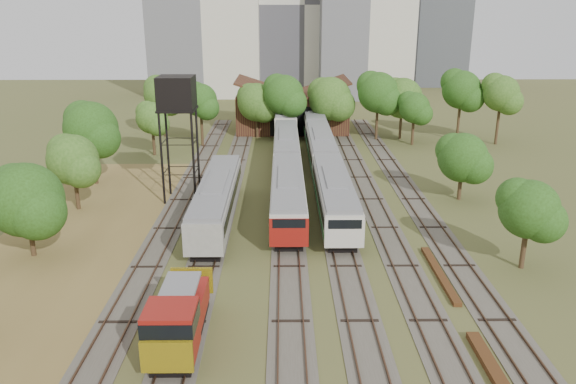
{
  "coord_description": "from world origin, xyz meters",
  "views": [
    {
      "loc": [
        -2.45,
        -25.34,
        17.29
      ],
      "look_at": [
        -1.99,
        19.79,
        2.5
      ],
      "focal_mm": 35.0,
      "sensor_mm": 36.0,
      "label": 1
    }
  ],
  "objects_px": {
    "shunter_locomotive": "(178,321)",
    "water_tower": "(177,97)",
    "railcar_green_set": "(321,148)",
    "railcar_red_set": "(287,168)"
  },
  "relations": [
    {
      "from": "railcar_red_set",
      "to": "railcar_green_set",
      "type": "height_order",
      "value": "railcar_green_set"
    },
    {
      "from": "railcar_green_set",
      "to": "water_tower",
      "type": "xyz_separation_m",
      "value": [
        -13.98,
        -12.5,
        7.85
      ]
    },
    {
      "from": "railcar_red_set",
      "to": "railcar_green_set",
      "type": "relative_size",
      "value": 0.66
    },
    {
      "from": "shunter_locomotive",
      "to": "water_tower",
      "type": "xyz_separation_m",
      "value": [
        -3.98,
        24.67,
        8.15
      ]
    },
    {
      "from": "railcar_green_set",
      "to": "shunter_locomotive",
      "type": "distance_m",
      "value": 38.5
    },
    {
      "from": "shunter_locomotive",
      "to": "water_tower",
      "type": "height_order",
      "value": "water_tower"
    },
    {
      "from": "railcar_red_set",
      "to": "shunter_locomotive",
      "type": "distance_m",
      "value": 29.31
    },
    {
      "from": "railcar_green_set",
      "to": "shunter_locomotive",
      "type": "bearing_deg",
      "value": -105.06
    },
    {
      "from": "shunter_locomotive",
      "to": "railcar_green_set",
      "type": "bearing_deg",
      "value": 74.94
    },
    {
      "from": "railcar_red_set",
      "to": "water_tower",
      "type": "bearing_deg",
      "value": -158.08
    }
  ]
}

